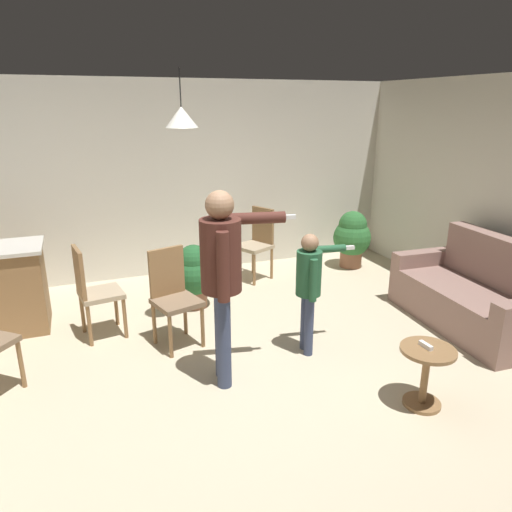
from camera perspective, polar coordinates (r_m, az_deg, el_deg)
ground at (r=4.39m, az=1.28°, el=-14.82°), size 7.68×7.68×0.00m
wall_back at (r=6.84m, az=-8.85°, el=9.12°), size 6.40×0.10×2.70m
couch_floral at (r=5.78m, az=24.73°, el=-4.50°), size 0.95×1.84×1.00m
side_table_by_couch at (r=4.15m, az=19.82°, el=-12.82°), size 0.44×0.44×0.52m
person_adult at (r=3.94m, az=-4.03°, el=-1.46°), size 0.88×0.49×1.72m
person_child at (r=4.55m, az=6.50°, el=-2.96°), size 0.65×0.35×1.22m
dining_chair_by_counter at (r=5.18m, az=-19.09°, el=-3.78°), size 0.48×0.48×1.00m
dining_chair_centre_back at (r=4.85m, az=-9.98°, el=-4.50°), size 0.52×0.52×1.00m
dining_chair_spare at (r=6.60m, az=0.15°, el=1.86°), size 0.56×0.56×1.00m
potted_plant_corner at (r=7.23m, az=11.53°, el=2.33°), size 0.56×0.56×0.86m
potted_plant_by_wall at (r=5.72m, az=-7.50°, el=-2.07°), size 0.51×0.51×0.78m
spare_remote_on_table at (r=4.06m, az=19.83°, el=-10.14°), size 0.04×0.13×0.04m
ceiling_light_pendant at (r=4.81m, az=-8.99°, el=16.26°), size 0.32×0.32×0.55m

